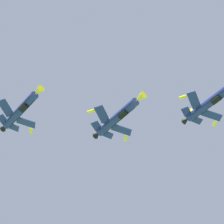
# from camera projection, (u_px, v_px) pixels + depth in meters

# --- Properties ---
(fighter_jet_left_wing) EXTENTS (15.13, 10.17, 4.60)m
(fighter_jet_left_wing) POSITION_uv_depth(u_px,v_px,m) (210.00, 102.00, 101.37)
(fighter_jet_left_wing) COLOR navy
(fighter_jet_right_wing) EXTENTS (15.13, 10.17, 4.60)m
(fighter_jet_right_wing) POSITION_uv_depth(u_px,v_px,m) (118.00, 117.00, 98.83)
(fighter_jet_right_wing) COLOR navy
(fighter_jet_left_outer) EXTENTS (15.13, 10.19, 4.52)m
(fighter_jet_left_outer) POSITION_uv_depth(u_px,v_px,m) (21.00, 110.00, 101.91)
(fighter_jet_left_outer) COLOR navy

